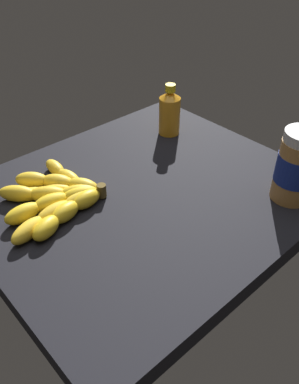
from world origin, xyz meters
TOP-DOWN VIEW (x-y plane):
  - ground_plane at (0.00, 0.00)cm, footprint 71.92×62.84cm
  - banana_bunch at (16.59, -9.06)cm, footprint 23.37×23.61cm
  - peanut_butter_jar at (-21.75, 22.55)cm, footprint 8.39×8.39cm
  - honey_bottle at (-22.39, -15.38)cm, footprint 5.64×5.64cm

SIDE VIEW (x-z plane):
  - ground_plane at x=0.00cm, z-range -4.25..0.00cm
  - banana_bunch at x=16.59cm, z-range -0.14..3.57cm
  - honey_bottle at x=-22.39cm, z-range -0.72..13.12cm
  - peanut_butter_jar at x=-21.75cm, z-range -0.14..15.74cm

